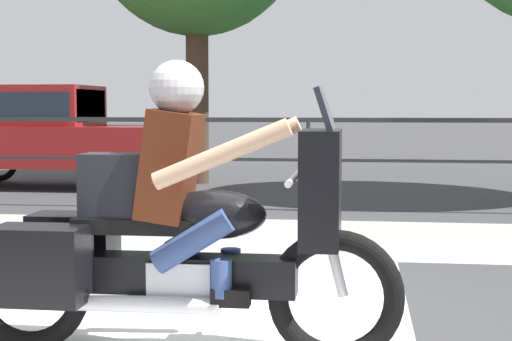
{
  "coord_description": "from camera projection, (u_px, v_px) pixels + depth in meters",
  "views": [
    {
      "loc": [
        0.66,
        -4.58,
        1.36
      ],
      "look_at": [
        -0.09,
        1.06,
        0.89
      ],
      "focal_mm": 55.0,
      "sensor_mm": 36.0,
      "label": 1
    }
  ],
  "objects": [
    {
      "name": "ground_plane",
      "position": [
        247.0,
        331.0,
        4.72
      ],
      "size": [
        120.0,
        120.0,
        0.0
      ],
      "primitive_type": "plane",
      "color": "#38383A"
    },
    {
      "name": "sidewalk_band",
      "position": [
        295.0,
        237.0,
        8.08
      ],
      "size": [
        44.0,
        2.4,
        0.01
      ],
      "primitive_type": "cube",
      "color": "#99968E",
      "rests_on": "ground"
    },
    {
      "name": "crosswalk_band",
      "position": [
        114.0,
        335.0,
        4.62
      ],
      "size": [
        3.52,
        6.0,
        0.01
      ],
      "primitive_type": "cube",
      "color": "silver",
      "rests_on": "ground"
    },
    {
      "name": "fence_railing",
      "position": [
        308.0,
        138.0,
        10.02
      ],
      "size": [
        36.0,
        0.05,
        1.21
      ],
      "color": "#232326",
      "rests_on": "ground"
    },
    {
      "name": "motorcycle",
      "position": [
        171.0,
        231.0,
        4.18
      ],
      "size": [
        2.41,
        0.76,
        1.6
      ],
      "rotation": [
        0.0,
        0.0,
        0.05
      ],
      "color": "black",
      "rests_on": "ground"
    },
    {
      "name": "parked_car",
      "position": [
        40.0,
        130.0,
        13.07
      ],
      "size": [
        4.0,
        1.77,
        1.69
      ],
      "rotation": [
        0.0,
        0.0,
        0.0
      ],
      "color": "maroon",
      "rests_on": "ground"
    }
  ]
}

